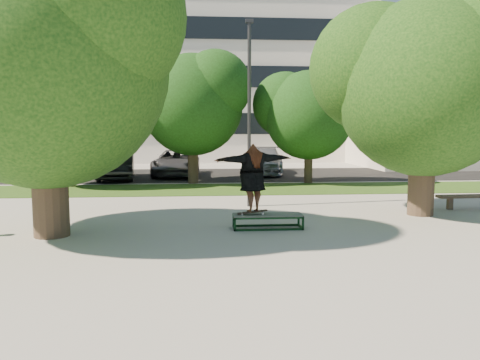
{
  "coord_description": "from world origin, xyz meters",
  "views": [
    {
      "loc": [
        -0.55,
        -10.45,
        2.58
      ],
      "look_at": [
        0.34,
        0.6,
        1.37
      ],
      "focal_mm": 35.0,
      "sensor_mm": 36.0,
      "label": 1
    }
  ],
  "objects": [
    {
      "name": "bg_tree_mid",
      "position": [
        -1.08,
        12.08,
        4.02
      ],
      "size": [
        5.76,
        4.92,
        6.24
      ],
      "color": "#38281E",
      "rests_on": "ground"
    },
    {
      "name": "car_dark",
      "position": [
        -5.0,
        14.07,
        0.82
      ],
      "size": [
        2.39,
        5.17,
        1.64
      ],
      "primitive_type": "imported",
      "rotation": [
        0.0,
        0.0,
        0.13
      ],
      "color": "black",
      "rests_on": "asphalt_strip"
    },
    {
      "name": "office_building",
      "position": [
        -2.0,
        31.98,
        8.0
      ],
      "size": [
        30.0,
        14.12,
        16.0
      ],
      "color": "silver",
      "rests_on": "ground"
    },
    {
      "name": "bg_tree_right",
      "position": [
        4.43,
        11.57,
        3.49
      ],
      "size": [
        5.04,
        4.31,
        5.43
      ],
      "color": "#38281E",
      "rests_on": "ground"
    },
    {
      "name": "asphalt_strip",
      "position": [
        0.0,
        16.0,
        0.01
      ],
      "size": [
        40.0,
        8.0,
        0.01
      ],
      "primitive_type": "cube",
      "color": "black",
      "rests_on": "ground"
    },
    {
      "name": "lamppost",
      "position": [
        1.0,
        5.0,
        3.15
      ],
      "size": [
        0.25,
        0.15,
        6.11
      ],
      "color": "#2D2D30",
      "rests_on": "ground"
    },
    {
      "name": "grind_box",
      "position": [
        1.13,
        1.44,
        0.19
      ],
      "size": [
        1.8,
        0.6,
        0.38
      ],
      "color": "black",
      "rests_on": "ground"
    },
    {
      "name": "car_grey",
      "position": [
        -2.0,
        15.67,
        0.72
      ],
      "size": [
        2.56,
        5.27,
        1.44
      ],
      "primitive_type": "imported",
      "rotation": [
        0.0,
        0.0,
        -0.03
      ],
      "color": "slate",
      "rests_on": "asphalt_strip"
    },
    {
      "name": "tree_left",
      "position": [
        -4.29,
        1.09,
        4.42
      ],
      "size": [
        6.96,
        5.95,
        7.12
      ],
      "color": "#38281E",
      "rests_on": "ground"
    },
    {
      "name": "grass_strip",
      "position": [
        1.0,
        9.5,
        0.01
      ],
      "size": [
        30.0,
        4.0,
        0.02
      ],
      "primitive_type": "cube",
      "color": "#244513",
      "rests_on": "ground"
    },
    {
      "name": "bg_tree_left",
      "position": [
        -6.57,
        11.07,
        3.73
      ],
      "size": [
        5.28,
        4.51,
        5.77
      ],
      "color": "#38281E",
      "rests_on": "ground"
    },
    {
      "name": "car_silver_a",
      "position": [
        -8.61,
        14.55,
        0.75
      ],
      "size": [
        2.62,
        4.66,
        1.5
      ],
      "primitive_type": "imported",
      "rotation": [
        0.0,
        0.0,
        -0.2
      ],
      "color": "#BBBBC0",
      "rests_on": "asphalt_strip"
    },
    {
      "name": "ground",
      "position": [
        0.0,
        0.0,
        0.0
      ],
      "size": [
        120.0,
        120.0,
        0.0
      ],
      "primitive_type": "plane",
      "color": "gray",
      "rests_on": "ground"
    },
    {
      "name": "car_silver_b",
      "position": [
        3.0,
        16.3,
        0.77
      ],
      "size": [
        2.97,
        5.6,
        1.55
      ],
      "primitive_type": "imported",
      "rotation": [
        0.0,
        0.0,
        -0.16
      ],
      "color": "#9E9EA2",
      "rests_on": "asphalt_strip"
    },
    {
      "name": "tree_right",
      "position": [
        5.92,
        3.08,
        4.09
      ],
      "size": [
        6.24,
        5.33,
        6.51
      ],
      "color": "#38281E",
      "rests_on": "ground"
    },
    {
      "name": "skater_rig",
      "position": [
        0.73,
        1.44,
        1.33
      ],
      "size": [
        2.23,
        1.26,
        1.83
      ],
      "rotation": [
        0.0,
        0.0,
        3.47
      ],
      "color": "white",
      "rests_on": "grind_box"
    },
    {
      "name": "side_building",
      "position": [
        18.0,
        22.0,
        4.0
      ],
      "size": [
        15.0,
        10.0,
        8.0
      ],
      "primitive_type": "cube",
      "color": "beige",
      "rests_on": "ground"
    }
  ]
}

